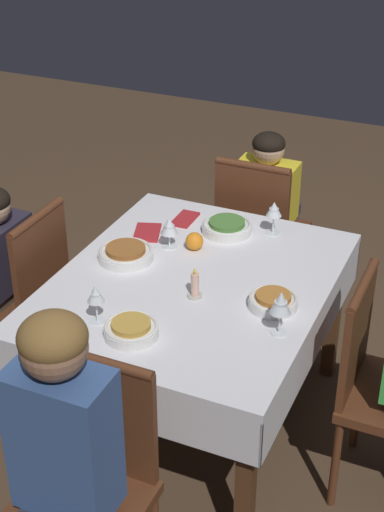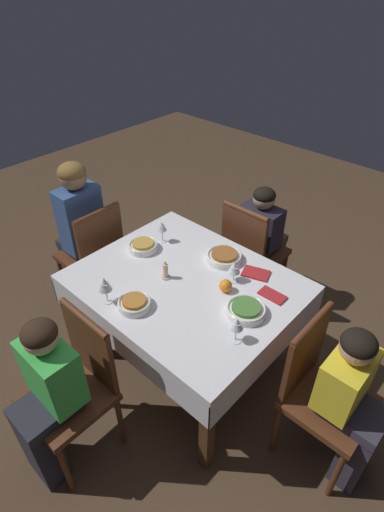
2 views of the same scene
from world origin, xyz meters
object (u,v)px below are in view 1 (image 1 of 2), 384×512
at_px(napkin_red_folded, 147,232).
at_px(wine_glass_north, 169,227).
at_px(chair_west, 87,480).
at_px(wine_glass_south, 281,304).
at_px(bowl_south, 273,301).
at_px(person_child_yellow, 269,209).
at_px(bowl_north, 126,253).
at_px(dining_table, 193,298).
at_px(chair_east, 258,228).
at_px(chair_south, 383,381).
at_px(bowl_west, 131,329).
at_px(wine_glass_west, 96,295).
at_px(bowl_east, 227,227).
at_px(wine_glass_east, 274,210).
at_px(candle_centerpiece, 195,287).
at_px(orange_fruit, 194,241).
at_px(napkin_spare_side, 185,219).
at_px(person_adult_denim, 57,473).
at_px(chair_north, 22,292).

bearing_deg(napkin_red_folded, wine_glass_north, -115.29).
bearing_deg(chair_west, napkin_red_folded, 107.72).
bearing_deg(wine_glass_south, bowl_south, 26.29).
height_order(person_child_yellow, bowl_north, person_child_yellow).
relative_size(chair_west, wine_glass_south, 5.27).
xyz_separation_m(wine_glass_north, napkin_red_folded, (0.07, 0.14, -0.09)).
relative_size(dining_table, chair_east, 1.41).
xyz_separation_m(chair_east, bowl_north, (-0.87, 0.28, 0.25)).
bearing_deg(wine_glass_south, chair_south, -65.70).
bearing_deg(wine_glass_north, bowl_west, -166.52).
xyz_separation_m(chair_south, wine_glass_north, (0.25, 0.99, 0.32)).
relative_size(chair_east, wine_glass_west, 5.86).
xyz_separation_m(bowl_east, wine_glass_east, (0.07, -0.19, 0.08)).
xyz_separation_m(chair_east, candle_centerpiece, (-1.02, -0.10, 0.27)).
height_order(wine_glass_east, napkin_red_folded, wine_glass_east).
bearing_deg(orange_fruit, chair_east, -4.34).
bearing_deg(wine_glass_north, chair_west, -167.94).
distance_m(chair_east, bowl_south, 1.07).
height_order(candle_centerpiece, napkin_spare_side, candle_centerpiece).
bearing_deg(dining_table, person_child_yellow, 2.26).
xyz_separation_m(person_adult_denim, person_child_yellow, (2.14, 0.08, -0.14)).
relative_size(chair_west, person_child_yellow, 0.93).
relative_size(wine_glass_south, bowl_east, 0.79).
bearing_deg(chair_west, wine_glass_west, 115.27).
bearing_deg(wine_glass_east, chair_west, 174.99).
bearing_deg(wine_glass_north, napkin_spare_side, 9.34).
relative_size(dining_table, bowl_east, 5.87).
bearing_deg(chair_south, wine_glass_north, 76.05).
height_order(chair_north, candle_centerpiece, chair_north).
xyz_separation_m(chair_north, bowl_west, (-0.36, -0.74, 0.25)).
bearing_deg(person_adult_denim, napkin_spare_side, 100.44).
distance_m(chair_north, napkin_red_folded, 0.61).
relative_size(chair_north, napkin_spare_side, 5.86).
xyz_separation_m(chair_south, wine_glass_east, (0.54, 0.63, 0.33)).
height_order(bowl_east, napkin_spare_side, bowl_east).
bearing_deg(chair_south, person_adult_denim, 143.67).
xyz_separation_m(chair_east, orange_fruit, (-0.68, 0.05, 0.26)).
bearing_deg(person_adult_denim, bowl_north, 108.04).
xyz_separation_m(bowl_east, napkin_spare_side, (0.03, 0.22, -0.02)).
xyz_separation_m(person_adult_denim, napkin_red_folded, (1.33, 0.38, 0.06)).
xyz_separation_m(dining_table, person_adult_denim, (-1.06, -0.04, 0.04)).
xyz_separation_m(wine_glass_west, bowl_north, (0.44, 0.12, -0.09)).
distance_m(bowl_west, bowl_east, 0.86).
bearing_deg(person_adult_denim, wine_glass_east, 85.48).
bearing_deg(person_child_yellow, dining_table, 92.26).
relative_size(wine_glass_east, napkin_spare_side, 0.97).
relative_size(chair_north, orange_fruit, 11.96).
distance_m(wine_glass_north, napkin_spare_side, 0.27).
xyz_separation_m(chair_west, chair_north, (0.84, 0.83, 0.00)).
bearing_deg(dining_table, chair_north, 94.89).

